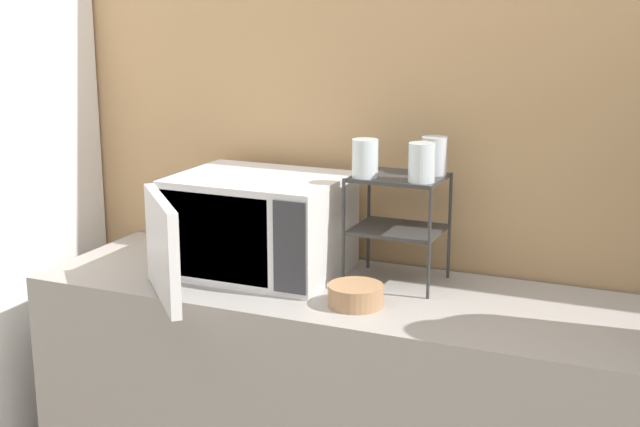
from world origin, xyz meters
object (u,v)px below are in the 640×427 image
Objects in this scene: dish_rack at (398,206)px; glass_back_right at (434,156)px; microwave at (255,226)px; glass_front_left at (365,158)px; bowl at (356,296)px; glass_front_right at (422,162)px.

dish_rack is 0.19m from glass_back_right.
microwave is 0.43m from glass_front_left.
glass_front_left is (-0.09, -0.06, 0.15)m from dish_rack.
glass_front_left reaches higher than bowl.
glass_back_right reaches higher than dish_rack.
microwave is 6.31× the size of glass_front_left.
bowl is at bearing -112.52° from glass_back_right.
dish_rack is at bearing 145.70° from glass_front_right.
glass_front_right is at bearing -90.57° from glass_back_right.
glass_front_right is at bearing 55.99° from bowl.
dish_rack is at bearing 36.63° from glass_front_left.
dish_rack is 2.95× the size of glass_front_left.
glass_back_right is at bearing 67.48° from bowl.
microwave reaches higher than bowl.
bowl is (0.05, -0.19, -0.36)m from glass_front_left.
bowl is (-0.13, -0.31, -0.36)m from glass_back_right.
microwave is 0.45m from bowl.
glass_back_right is at bearing 15.89° from microwave.
dish_rack is 2.95× the size of glass_back_right.
bowl is (-0.04, -0.25, -0.21)m from dish_rack.
glass_front_left reaches higher than microwave.
glass_front_left is 1.00× the size of glass_back_right.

